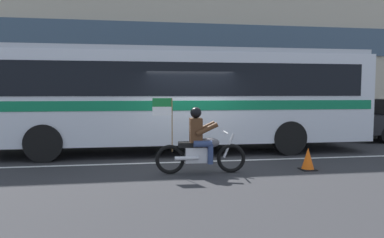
{
  "coord_description": "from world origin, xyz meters",
  "views": [
    {
      "loc": [
        -1.55,
        -10.13,
        1.91
      ],
      "look_at": [
        0.01,
        -0.2,
        1.15
      ],
      "focal_mm": 33.29,
      "sensor_mm": 36.0,
      "label": 1
    }
  ],
  "objects": [
    {
      "name": "sidewalk_curb",
      "position": [
        0.0,
        5.1,
        0.07
      ],
      "size": [
        28.0,
        3.8,
        0.15
      ],
      "primitive_type": "cube",
      "color": "gray",
      "rests_on": "ground_plane"
    },
    {
      "name": "fire_hydrant",
      "position": [
        -1.44,
        4.33,
        0.52
      ],
      "size": [
        0.22,
        0.3,
        0.75
      ],
      "color": "red",
      "rests_on": "sidewalk_curb"
    },
    {
      "name": "motorcycle_with_rider",
      "position": [
        -0.09,
        -1.99,
        0.67
      ],
      "size": [
        2.19,
        0.64,
        1.78
      ],
      "color": "black",
      "rests_on": "ground_plane"
    },
    {
      "name": "traffic_cone",
      "position": [
        2.61,
        -2.04,
        0.26
      ],
      "size": [
        0.36,
        0.36,
        0.55
      ],
      "color": "#EA590F",
      "rests_on": "ground_plane"
    },
    {
      "name": "lane_center_stripe",
      "position": [
        0.0,
        -0.6,
        0.0
      ],
      "size": [
        26.6,
        0.14,
        0.01
      ],
      "primitive_type": "cube",
      "color": "silver",
      "rests_on": "ground_plane"
    },
    {
      "name": "ground_plane",
      "position": [
        0.0,
        0.0,
        0.0
      ],
      "size": [
        60.0,
        60.0,
        0.0
      ],
      "primitive_type": "plane",
      "color": "#2B2B2D"
    },
    {
      "name": "transit_bus",
      "position": [
        -0.3,
        1.19,
        1.88
      ],
      "size": [
        12.15,
        2.66,
        3.22
      ],
      "color": "silver",
      "rests_on": "ground_plane"
    }
  ]
}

